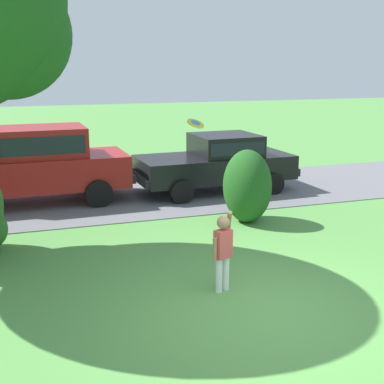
{
  "coord_description": "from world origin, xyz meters",
  "views": [
    {
      "loc": [
        -3.18,
        -6.02,
        3.42
      ],
      "look_at": [
        -0.17,
        2.92,
        1.1
      ],
      "focal_mm": 48.66,
      "sensor_mm": 36.0,
      "label": 1
    }
  ],
  "objects_px": {
    "frisbee": "(196,123)",
    "child_thrower": "(223,247)",
    "parked_sedan": "(218,161)",
    "parked_suv": "(35,161)"
  },
  "relations": [
    {
      "from": "child_thrower",
      "to": "frisbee",
      "type": "height_order",
      "value": "frisbee"
    },
    {
      "from": "parked_sedan",
      "to": "parked_suv",
      "type": "distance_m",
      "value": 4.8
    },
    {
      "from": "parked_suv",
      "to": "child_thrower",
      "type": "bearing_deg",
      "value": -68.84
    },
    {
      "from": "child_thrower",
      "to": "frisbee",
      "type": "relative_size",
      "value": 4.26
    },
    {
      "from": "child_thrower",
      "to": "frisbee",
      "type": "xyz_separation_m",
      "value": [
        -0.15,
        0.85,
        1.79
      ]
    },
    {
      "from": "parked_sedan",
      "to": "parked_suv",
      "type": "bearing_deg",
      "value": 177.19
    },
    {
      "from": "parked_sedan",
      "to": "frisbee",
      "type": "xyz_separation_m",
      "value": [
        -2.47,
        -5.31,
        1.66
      ]
    },
    {
      "from": "parked_sedan",
      "to": "parked_suv",
      "type": "height_order",
      "value": "parked_suv"
    },
    {
      "from": "parked_suv",
      "to": "frisbee",
      "type": "distance_m",
      "value": 6.18
    },
    {
      "from": "frisbee",
      "to": "child_thrower",
      "type": "bearing_deg",
      "value": -79.75
    }
  ]
}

